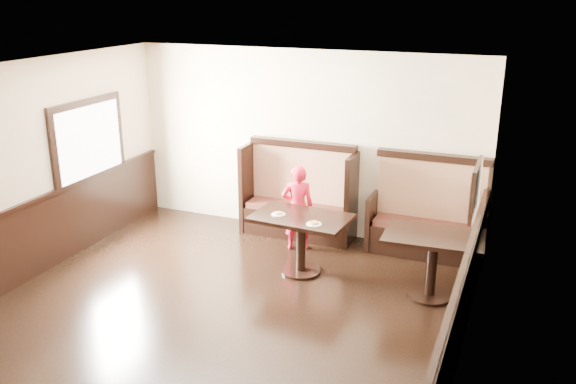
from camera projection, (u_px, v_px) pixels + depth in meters
The scene contains 9 objects.
ground at pixel (190, 341), 6.59m from camera, with size 7.00×7.00×0.00m, color black.
room_shell at pixel (176, 270), 6.74m from camera, with size 7.00×7.00×7.00m.
booth_main at pixel (299, 202), 9.32m from camera, with size 1.75×0.72×1.45m.
booth_neighbor at pixel (427, 222), 8.64m from camera, with size 1.65×0.72×1.45m.
table_main at pixel (301, 229), 8.02m from camera, with size 1.31×0.87×0.80m.
table_neighbor at pixel (433, 250), 7.37m from camera, with size 1.23×0.84×0.82m.
child at pixel (298, 208), 8.75m from camera, with size 0.46×0.30×1.27m, color red.
pizza_plate_left at pixel (278, 214), 8.00m from camera, with size 0.19×0.19×0.03m.
pizza_plate_right at pixel (314, 223), 7.67m from camera, with size 0.19×0.19×0.04m.
Camera 1 is at (3.15, -4.91, 3.63)m, focal length 38.00 mm.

